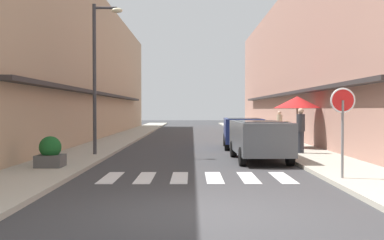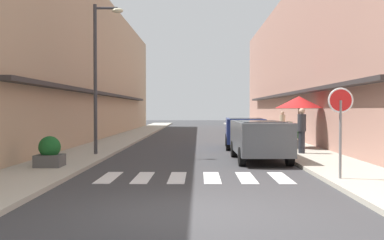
{
  "view_description": "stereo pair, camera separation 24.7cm",
  "coord_description": "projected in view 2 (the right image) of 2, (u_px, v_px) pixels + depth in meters",
  "views": [
    {
      "loc": [
        -0.13,
        -8.47,
        1.89
      ],
      "look_at": [
        -0.24,
        16.14,
        1.33
      ],
      "focal_mm": 43.69,
      "sensor_mm": 36.0,
      "label": 1
    },
    {
      "loc": [
        0.11,
        -8.47,
        1.89
      ],
      "look_at": [
        -0.24,
        16.14,
        1.33
      ],
      "focal_mm": 43.69,
      "sensor_mm": 36.0,
      "label": 2
    }
  ],
  "objects": [
    {
      "name": "ground_plane",
      "position": [
        197.0,
        141.0,
        27.69
      ],
      "size": [
        105.5,
        105.5,
        0.0
      ],
      "primitive_type": "plane",
      "color": "#38383A"
    },
    {
      "name": "sidewalk_left",
      "position": [
        120.0,
        140.0,
        27.75
      ],
      "size": [
        2.36,
        67.14,
        0.12
      ],
      "primitive_type": "cube",
      "color": "#ADA899",
      "rests_on": "ground_plane"
    },
    {
      "name": "sidewalk_right",
      "position": [
        274.0,
        140.0,
        27.62
      ],
      "size": [
        2.36,
        67.14,
        0.12
      ],
      "primitive_type": "cube",
      "color": "#ADA899",
      "rests_on": "ground_plane"
    },
    {
      "name": "building_row_left",
      "position": [
        65.0,
        67.0,
        29.1
      ],
      "size": [
        5.5,
        45.16,
        9.04
      ],
      "color": "tan",
      "rests_on": "ground_plane"
    },
    {
      "name": "building_row_right",
      "position": [
        330.0,
        64.0,
        28.86
      ],
      "size": [
        5.5,
        45.16,
        9.38
      ],
      "color": "#A87A6B",
      "rests_on": "ground_plane"
    },
    {
      "name": "crosswalk",
      "position": [
        195.0,
        178.0,
        12.88
      ],
      "size": [
        5.2,
        2.2,
        0.01
      ],
      "color": "silver",
      "rests_on": "ground_plane"
    },
    {
      "name": "parked_car_near",
      "position": [
        260.0,
        136.0,
        16.91
      ],
      "size": [
        1.87,
        4.44,
        1.47
      ],
      "color": "#4C5156",
      "rests_on": "ground_plane"
    },
    {
      "name": "parked_car_mid",
      "position": [
        244.0,
        129.0,
        22.53
      ],
      "size": [
        1.95,
        4.04,
        1.47
      ],
      "color": "navy",
      "rests_on": "ground_plane"
    },
    {
      "name": "round_street_sign",
      "position": [
        341.0,
        109.0,
        11.93
      ],
      "size": [
        0.65,
        0.07,
        2.33
      ],
      "color": "slate",
      "rests_on": "sidewalk_right"
    },
    {
      "name": "street_lamp",
      "position": [
        100.0,
        64.0,
        18.43
      ],
      "size": [
        1.19,
        0.28,
        5.91
      ],
      "color": "#38383D",
      "rests_on": "sidewalk_left"
    },
    {
      "name": "cafe_umbrella",
      "position": [
        299.0,
        103.0,
        21.47
      ],
      "size": [
        2.18,
        2.18,
        2.37
      ],
      "color": "#262626",
      "rests_on": "sidewalk_right"
    },
    {
      "name": "planter_corner",
      "position": [
        50.0,
        153.0,
        14.43
      ],
      "size": [
        0.8,
        0.8,
        0.95
      ],
      "color": "#4C4C4C",
      "rests_on": "sidewalk_left"
    },
    {
      "name": "planter_midblock",
      "position": [
        288.0,
        135.0,
        21.4
      ],
      "size": [
        1.02,
        1.02,
        1.22
      ],
      "color": "#4C4C4C",
      "rests_on": "sidewalk_right"
    },
    {
      "name": "pedestrian_walking_near",
      "position": [
        302.0,
        129.0,
        18.81
      ],
      "size": [
        0.34,
        0.34,
        1.82
      ],
      "rotation": [
        0.0,
        0.0,
        0.63
      ],
      "color": "#282B33",
      "rests_on": "sidewalk_right"
    },
    {
      "name": "pedestrian_walking_far",
      "position": [
        282.0,
        124.0,
        28.32
      ],
      "size": [
        0.34,
        0.34,
        1.67
      ],
      "rotation": [
        0.0,
        0.0,
        2.53
      ],
      "color": "#282B33",
      "rests_on": "sidewalk_right"
    }
  ]
}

